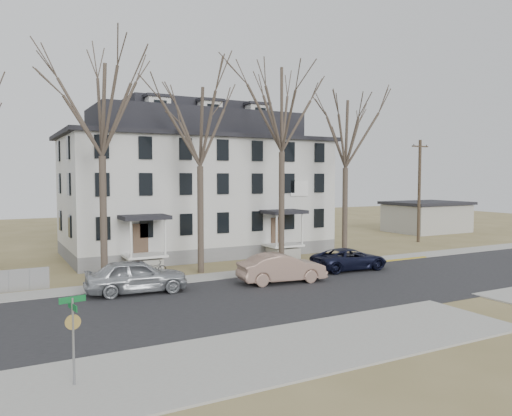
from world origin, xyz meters
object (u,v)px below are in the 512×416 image
utility_pole_far (419,190)px  car_silver (136,277)px  tree_far_left (101,102)px  tree_mid_left (200,121)px  bicycle_left (153,268)px  tree_center (282,103)px  car_navy (350,260)px  street_sign (73,327)px  car_tan (282,269)px  tree_mid_right (346,129)px  boarding_house (197,186)px

utility_pole_far → car_silver: size_ratio=1.81×
tree_far_left → car_silver: (0.87, -3.78, -9.45)m
tree_mid_left → bicycle_left: (-2.92, 0.57, -9.18)m
tree_mid_left → tree_center: bearing=0.0°
car_navy → street_sign: 21.43m
car_tan → bicycle_left: size_ratio=3.13×
utility_pole_far → tree_far_left: bearing=-171.9°
utility_pole_far → car_tan: (-20.59, -9.34, -4.07)m
street_sign → tree_mid_left: bearing=46.7°
tree_far_left → tree_mid_right: size_ratio=1.08×
car_silver → car_navy: car_silver is taller
street_sign → tree_far_left: bearing=66.1°
car_silver → car_tan: size_ratio=1.04×
tree_mid_right → car_silver: 19.15m
bicycle_left → car_silver: bearing=157.3°
car_silver → street_sign: bearing=162.0°
tree_mid_left → boarding_house: bearing=69.8°
tree_mid_left → tree_mid_right: bearing=0.0°
tree_mid_left → tree_center: tree_center is taller
car_navy → car_tan: bearing=105.7°
tree_mid_left → car_tan: (2.91, -5.14, -8.77)m
tree_mid_left → utility_pole_far: tree_mid_left is taller
tree_far_left → car_silver: size_ratio=2.62×
car_tan → car_navy: size_ratio=1.00×
tree_far_left → street_sign: tree_far_left is taller
tree_center → car_navy: (2.83, -3.90, -10.38)m
street_sign → car_silver: bearing=57.2°
tree_far_left → car_tan: bearing=-30.0°
car_tan → street_sign: street_sign is taller
tree_center → bicycle_left: tree_center is taller
tree_far_left → street_sign: 17.24m
bicycle_left → tree_mid_left: bearing=-96.8°
tree_far_left → utility_pole_far: size_ratio=1.44×
boarding_house → tree_center: bearing=-69.8°
car_navy → tree_mid_right: bearing=-30.6°
boarding_house → utility_pole_far: 20.88m
boarding_house → utility_pole_far: size_ratio=2.19×
boarding_house → street_sign: (-12.78, -22.62, -3.62)m
car_navy → bicycle_left: car_navy is taller
car_silver → street_sign: 11.68m
bicycle_left → street_sign: bearing=159.7°
car_navy → bicycle_left: size_ratio=3.14×
tree_mid_left → street_sign: bearing=-124.1°
tree_center → car_navy: size_ratio=2.91×
car_tan → tree_mid_right: bearing=-51.6°
tree_mid_right → car_navy: (-2.67, -3.90, -8.90)m
tree_mid_left → car_tan: size_ratio=2.53×
boarding_house → car_navy: bearing=-64.2°
tree_far_left → tree_mid_left: bearing=0.0°
tree_center → utility_pole_far: size_ratio=1.55×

